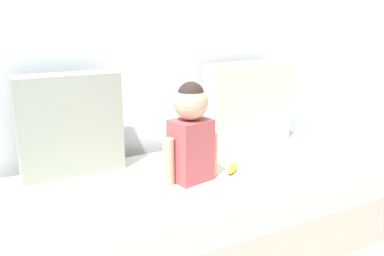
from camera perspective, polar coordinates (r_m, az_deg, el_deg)
name	(u,v)px	position (r m, az deg, el deg)	size (l,w,h in m)	color
ground_plane	(197,248)	(2.25, 0.72, -16.85)	(12.00, 12.00, 0.00)	#B2ADA3
back_wall	(151,31)	(2.41, -5.89, 13.62)	(5.20, 0.10, 2.26)	silver
couch	(197,213)	(2.15, 0.74, -12.04)	(2.00, 0.86, 0.43)	beige
throw_pillow_left	(70,125)	(2.09, -17.07, 0.46)	(0.51, 0.16, 0.51)	#99A393
throw_pillow_right	(248,103)	(2.53, 8.02, 3.52)	(0.56, 0.16, 0.51)	beige
toddler	(191,131)	(1.91, -0.16, -0.48)	(0.30, 0.18, 0.49)	#B24C51
banana	(232,167)	(2.10, 5.79, -5.62)	(0.17, 0.04, 0.04)	yellow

